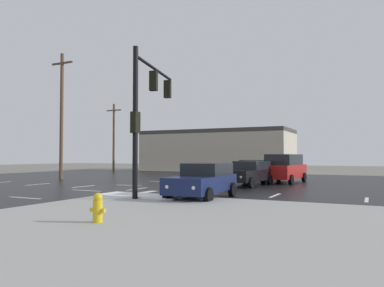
# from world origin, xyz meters

# --- Properties ---
(ground_plane) EXTENTS (120.00, 120.00, 0.00)m
(ground_plane) POSITION_xyz_m (0.00, 0.00, 0.00)
(ground_plane) COLOR slate
(road_asphalt) EXTENTS (44.00, 44.00, 0.02)m
(road_asphalt) POSITION_xyz_m (0.00, 0.00, 0.01)
(road_asphalt) COLOR black
(road_asphalt) RESTS_ON ground_plane
(sidewalk_corner) EXTENTS (18.00, 18.00, 0.14)m
(sidewalk_corner) POSITION_xyz_m (12.00, -12.00, 0.07)
(sidewalk_corner) COLOR #9E9E99
(sidewalk_corner) RESTS_ON ground_plane
(snow_strip_curbside) EXTENTS (4.00, 1.60, 0.06)m
(snow_strip_curbside) POSITION_xyz_m (5.00, -4.00, 0.17)
(snow_strip_curbside) COLOR white
(snow_strip_curbside) RESTS_ON sidewalk_corner
(lane_markings) EXTENTS (36.15, 36.15, 0.01)m
(lane_markings) POSITION_xyz_m (1.20, -1.38, 0.02)
(lane_markings) COLOR silver
(lane_markings) RESTS_ON road_asphalt
(traffic_signal_mast) EXTENTS (1.32, 5.10, 6.44)m
(traffic_signal_mast) POSITION_xyz_m (5.01, -3.61, 4.40)
(traffic_signal_mast) COLOR black
(traffic_signal_mast) RESTS_ON sidewalk_corner
(fire_hydrant) EXTENTS (0.48, 0.26, 0.79)m
(fire_hydrant) POSITION_xyz_m (7.58, -9.94, 0.54)
(fire_hydrant) COLOR gold
(fire_hydrant) RESTS_ON sidewalk_corner
(strip_building_background) EXTENTS (19.07, 8.00, 5.25)m
(strip_building_background) POSITION_xyz_m (-4.02, 27.02, 2.63)
(strip_building_background) COLOR #BCB29E
(strip_building_background) RESTS_ON ground_plane
(sedan_black) EXTENTS (2.43, 4.68, 1.58)m
(sedan_black) POSITION_xyz_m (7.06, 5.28, 0.85)
(sedan_black) COLOR black
(sedan_black) RESTS_ON road_asphalt
(sedan_white) EXTENTS (4.68, 2.45, 1.58)m
(sedan_white) POSITION_xyz_m (5.20, 11.54, 0.85)
(sedan_white) COLOR white
(sedan_white) RESTS_ON road_asphalt
(sedan_navy) EXTENTS (2.14, 4.59, 1.58)m
(sedan_navy) POSITION_xyz_m (7.41, -2.62, 0.85)
(sedan_navy) COLOR #141E47
(sedan_navy) RESTS_ON road_asphalt
(suv_red) EXTENTS (2.54, 4.97, 2.03)m
(suv_red) POSITION_xyz_m (8.52, 9.08, 1.09)
(suv_red) COLOR #B21919
(suv_red) RESTS_ON road_asphalt
(utility_pole_far) EXTENTS (2.20, 0.28, 10.45)m
(utility_pole_far) POSITION_xyz_m (-8.82, 4.78, 5.45)
(utility_pole_far) COLOR brown
(utility_pole_far) RESTS_ON ground_plane
(utility_pole_distant) EXTENTS (2.20, 0.28, 8.55)m
(utility_pole_distant) POSITION_xyz_m (-15.26, 19.87, 4.49)
(utility_pole_distant) COLOR brown
(utility_pole_distant) RESTS_ON ground_plane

